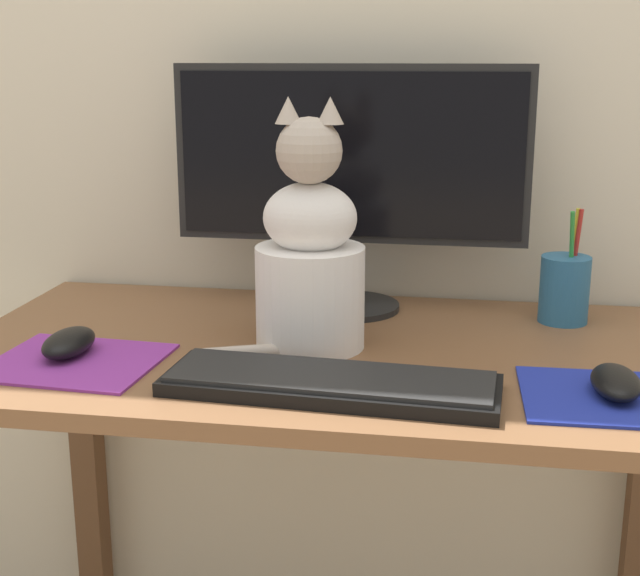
{
  "coord_description": "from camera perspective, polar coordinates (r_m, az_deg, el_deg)",
  "views": [
    {
      "loc": [
        0.19,
        -1.23,
        1.15
      ],
      "look_at": [
        -0.0,
        -0.09,
        0.84
      ],
      "focal_mm": 50.0,
      "sensor_mm": 36.0,
      "label": 1
    }
  ],
  "objects": [
    {
      "name": "keyboard",
      "position": [
        1.14,
        0.68,
        -6.12
      ],
      "size": [
        0.44,
        0.16,
        0.02
      ],
      "rotation": [
        0.0,
        0.0,
        -0.06
      ],
      "color": "black",
      "rests_on": "desk"
    },
    {
      "name": "desk",
      "position": [
        1.35,
        0.64,
        -8.67
      ],
      "size": [
        1.11,
        0.6,
        0.73
      ],
      "color": "brown",
      "rests_on": "ground_plane"
    },
    {
      "name": "mousepad_right",
      "position": [
        1.18,
        18.05,
        -6.67
      ],
      "size": [
        0.22,
        0.2,
        0.0
      ],
      "rotation": [
        0.0,
        0.0,
        0.02
      ],
      "color": "#1E2D9E",
      "rests_on": "desk"
    },
    {
      "name": "computer_mouse_right",
      "position": [
        1.18,
        18.4,
        -5.73
      ],
      "size": [
        0.06,
        0.11,
        0.03
      ],
      "color": "black",
      "rests_on": "mousepad_right"
    },
    {
      "name": "monitor",
      "position": [
        1.46,
        1.84,
        7.54
      ],
      "size": [
        0.58,
        0.17,
        0.4
      ],
      "color": "black",
      "rests_on": "desk"
    },
    {
      "name": "computer_mouse_left",
      "position": [
        1.31,
        -15.78,
        -3.39
      ],
      "size": [
        0.06,
        0.11,
        0.04
      ],
      "color": "black",
      "rests_on": "mousepad_left"
    },
    {
      "name": "mousepad_left",
      "position": [
        1.29,
        -15.36,
        -4.57
      ],
      "size": [
        0.24,
        0.22,
        0.0
      ],
      "rotation": [
        0.0,
        0.0,
        -0.06
      ],
      "color": "purple",
      "rests_on": "desk"
    },
    {
      "name": "cat",
      "position": [
        1.28,
        -0.65,
        2.01
      ],
      "size": [
        0.22,
        0.2,
        0.36
      ],
      "rotation": [
        0.0,
        0.0,
        0.03
      ],
      "color": "white",
      "rests_on": "desk"
    },
    {
      "name": "pen_cup",
      "position": [
        1.47,
        15.38,
        -0.02
      ],
      "size": [
        0.08,
        0.08,
        0.18
      ],
      "color": "#286089",
      "rests_on": "desk"
    }
  ]
}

